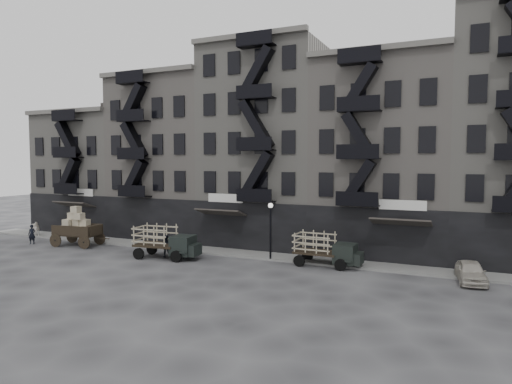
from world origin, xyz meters
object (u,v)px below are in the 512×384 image
at_px(car_east, 471,272).
at_px(pedestrian_mid, 166,246).
at_px(horse, 33,229).
at_px(wagon, 76,223).
at_px(stake_truck_west, 165,240).
at_px(stake_truck_east, 326,247).
at_px(pedestrian_west, 32,234).

xyz_separation_m(car_east, pedestrian_mid, (-21.17, -1.75, 0.20)).
height_order(horse, wagon, wagon).
height_order(stake_truck_west, stake_truck_east, stake_truck_west).
relative_size(stake_truck_west, stake_truck_east, 1.10).
height_order(horse, car_east, horse).
xyz_separation_m(stake_truck_west, pedestrian_mid, (-0.26, 0.39, -0.58)).
bearing_deg(stake_truck_east, pedestrian_mid, -168.94).
distance_m(stake_truck_west, stake_truck_east, 12.00).
xyz_separation_m(wagon, stake_truck_west, (10.07, -1.01, -0.52)).
bearing_deg(horse, pedestrian_west, -120.34).
distance_m(stake_truck_west, car_east, 21.03).
height_order(wagon, pedestrian_mid, wagon).
bearing_deg(stake_truck_east, car_east, -2.09).
height_order(stake_truck_west, car_east, stake_truck_west).
distance_m(horse, stake_truck_east, 29.09).
bearing_deg(pedestrian_west, pedestrian_mid, -23.89).
height_order(horse, stake_truck_west, stake_truck_west).
height_order(horse, pedestrian_west, pedestrian_west).
bearing_deg(wagon, horse, 160.34).
xyz_separation_m(stake_truck_east, pedestrian_mid, (-11.97, -2.20, -0.49)).
height_order(stake_truck_west, pedestrian_west, stake_truck_west).
bearing_deg(car_east, horse, 171.58).
xyz_separation_m(stake_truck_west, stake_truck_east, (11.71, 2.58, -0.09)).
distance_m(stake_truck_east, pedestrian_west, 26.11).
bearing_deg(pedestrian_mid, horse, -41.85).
distance_m(wagon, stake_truck_east, 21.85).
height_order(horse, pedestrian_mid, pedestrian_mid).
bearing_deg(stake_truck_west, horse, 164.79).
bearing_deg(pedestrian_mid, car_east, 150.21).
height_order(wagon, pedestrian_west, wagon).
relative_size(stake_truck_east, pedestrian_mid, 2.77).
height_order(stake_truck_east, car_east, stake_truck_east).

